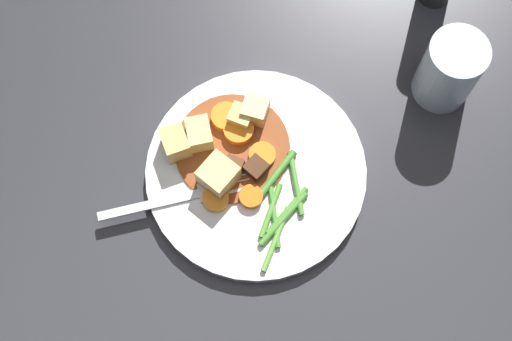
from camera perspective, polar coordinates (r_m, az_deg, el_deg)
ground_plane at (r=0.83m, az=-0.00°, el=-0.34°), size 3.00×3.00×0.00m
dinner_plate at (r=0.83m, az=-0.00°, el=-0.17°), size 0.25×0.25×0.02m
stew_sauce at (r=0.83m, az=-2.14°, el=1.59°), size 0.13×0.13×0.00m
carrot_slice_0 at (r=0.80m, az=-0.40°, el=-2.09°), size 0.04×0.04×0.01m
carrot_slice_1 at (r=0.80m, az=-3.22°, el=-2.25°), size 0.04×0.04×0.01m
carrot_slice_2 at (r=0.83m, az=-1.38°, el=3.20°), size 0.04×0.04×0.01m
carrot_slice_3 at (r=0.83m, az=-2.40°, el=4.24°), size 0.05×0.05×0.01m
carrot_slice_4 at (r=0.82m, az=0.50°, el=1.22°), size 0.03×0.03×0.01m
potato_chunk_0 at (r=0.83m, az=-1.19°, el=4.25°), size 0.03×0.03×0.02m
potato_chunk_1 at (r=0.82m, az=-6.41°, el=2.16°), size 0.04×0.04×0.03m
potato_chunk_2 at (r=0.80m, az=-3.01°, el=-0.38°), size 0.04×0.04×0.03m
potato_chunk_3 at (r=0.82m, az=-4.52°, el=2.89°), size 0.04×0.04×0.03m
potato_chunk_4 at (r=0.83m, az=-0.08°, el=4.80°), size 0.04×0.04×0.03m
meat_chunk_0 at (r=0.81m, az=-1.85°, el=0.21°), size 0.03×0.03×0.02m
meat_chunk_1 at (r=0.81m, az=0.12°, el=-0.08°), size 0.02×0.02×0.02m
green_bean_0 at (r=0.80m, az=2.19°, el=-3.86°), size 0.01×0.08×0.01m
green_bean_1 at (r=0.81m, az=1.38°, el=-0.68°), size 0.02×0.08×0.01m
green_bean_2 at (r=0.81m, az=3.17°, el=-1.04°), size 0.06×0.05×0.01m
green_bean_3 at (r=0.80m, az=1.47°, el=-3.70°), size 0.06×0.05×0.01m
green_bean_4 at (r=0.80m, az=2.48°, el=-3.22°), size 0.01×0.07×0.01m
green_bean_5 at (r=0.80m, az=1.17°, el=-3.19°), size 0.03×0.06×0.01m
green_bean_6 at (r=0.79m, az=1.58°, el=-5.44°), size 0.04×0.07×0.01m
fork at (r=0.81m, az=-6.04°, el=-2.18°), size 0.11×0.16×0.00m
water_glass at (r=0.86m, az=15.09°, el=7.68°), size 0.07×0.07×0.10m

